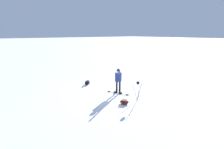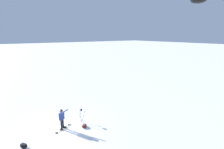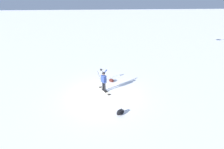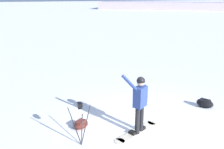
{
  "view_description": "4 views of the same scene",
  "coord_description": "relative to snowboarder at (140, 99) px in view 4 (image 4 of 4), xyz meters",
  "views": [
    {
      "loc": [
        8.57,
        -6.89,
        4.09
      ],
      "look_at": [
        1.06,
        -1.04,
        1.62
      ],
      "focal_mm": 25.49,
      "sensor_mm": 36.0,
      "label": 1
    },
    {
      "loc": [
        -3.33,
        -12.53,
        7.68
      ],
      "look_at": [
        2.99,
        -3.74,
        5.05
      ],
      "focal_mm": 26.53,
      "sensor_mm": 36.0,
      "label": 2
    },
    {
      "loc": [
        -10.32,
        0.89,
        6.71
      ],
      "look_at": [
        0.9,
        -0.8,
        1.32
      ],
      "focal_mm": 24.53,
      "sensor_mm": 36.0,
      "label": 3
    },
    {
      "loc": [
        3.52,
        5.88,
        3.96
      ],
      "look_at": [
        1.05,
        -1.02,
        1.6
      ],
      "focal_mm": 39.96,
      "sensor_mm": 36.0,
      "label": 4
    }
  ],
  "objects": [
    {
      "name": "camera_tripod",
      "position": [
        1.77,
        0.06,
        -0.18
      ],
      "size": [
        0.64,
        0.54,
        1.26
      ],
      "color": "#262628",
      "rests_on": "ground_plane"
    },
    {
      "name": "snowboarder",
      "position": [
        0.0,
        0.0,
        0.0
      ],
      "size": [
        0.72,
        0.59,
        1.79
      ],
      "color": "black",
      "rests_on": "ground_plane"
    },
    {
      "name": "gear_bag_large",
      "position": [
        -3.03,
        -0.76,
        -0.92
      ],
      "size": [
        0.61,
        0.69,
        0.32
      ],
      "color": "black",
      "rests_on": "ground_plane"
    },
    {
      "name": "distant_ridge",
      "position": [
        -37.22,
        -53.94,
        -0.08
      ],
      "size": [
        39.94,
        31.01,
        2.02
      ],
      "color": "#AFA0BE",
      "rests_on": "ground_plane"
    },
    {
      "name": "gear_bag_small",
      "position": [
        1.58,
        -0.84,
        -0.96
      ],
      "size": [
        0.65,
        0.63,
        0.25
      ],
      "color": "#4C1E19",
      "rests_on": "ground_plane"
    },
    {
      "name": "ground_plane",
      "position": [
        -0.54,
        0.08,
        -1.09
      ],
      "size": [
        300.0,
        300.0,
        0.0
      ],
      "primitive_type": "plane",
      "color": "white"
    },
    {
      "name": "snowboard",
      "position": [
        0.03,
        -0.05,
        -1.06
      ],
      "size": [
        1.69,
        0.94,
        0.1
      ],
      "color": "beige",
      "rests_on": "ground_plane"
    }
  ]
}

